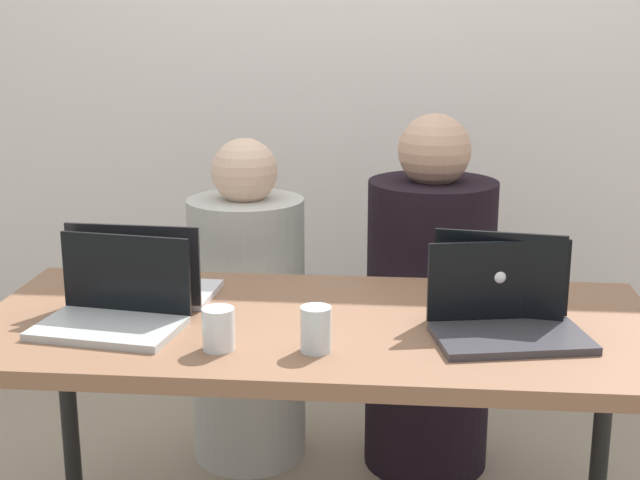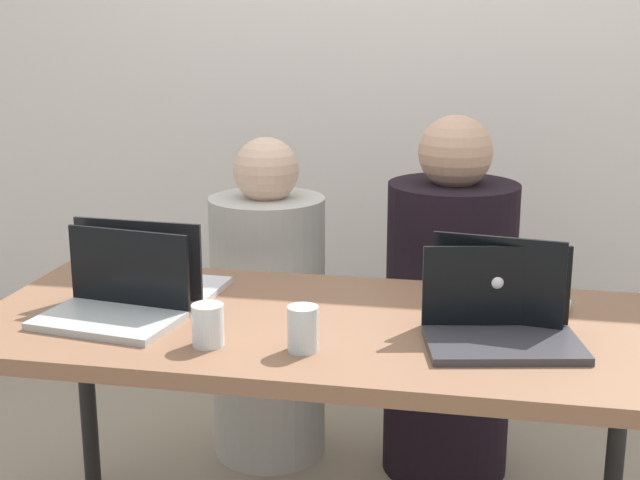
# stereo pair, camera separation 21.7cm
# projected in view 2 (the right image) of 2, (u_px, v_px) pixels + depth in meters

# --- Properties ---
(back_wall) EXTENTS (4.50, 0.10, 2.63)m
(back_wall) POSITION_uv_depth(u_px,v_px,m) (392.00, 46.00, 3.43)
(back_wall) COLOR silver
(back_wall) RESTS_ON ground
(desk) EXTENTS (1.64, 0.75, 0.72)m
(desk) POSITION_uv_depth(u_px,v_px,m) (314.00, 345.00, 2.16)
(desk) COLOR brown
(desk) RESTS_ON ground
(person_on_left) EXTENTS (0.46, 0.46, 1.07)m
(person_on_left) POSITION_uv_depth(u_px,v_px,m) (268.00, 318.00, 2.91)
(person_on_left) COLOR #B6B7AD
(person_on_left) RESTS_ON ground
(person_on_right) EXTENTS (0.41, 0.41, 1.15)m
(person_on_right) POSITION_uv_depth(u_px,v_px,m) (449.00, 319.00, 2.79)
(person_on_right) COLOR black
(person_on_right) RESTS_ON ground
(laptop_front_left) EXTENTS (0.36, 0.26, 0.21)m
(laptop_front_left) POSITION_uv_depth(u_px,v_px,m) (115.00, 302.00, 2.14)
(laptop_front_left) COLOR #B1B7B5
(laptop_front_left) RESTS_ON desk
(laptop_back_right) EXTENTS (0.34, 0.28, 0.22)m
(laptop_back_right) POSITION_uv_depth(u_px,v_px,m) (501.00, 300.00, 2.14)
(laptop_back_right) COLOR silver
(laptop_back_right) RESTS_ON desk
(laptop_front_right) EXTENTS (0.38, 0.28, 0.21)m
(laptop_front_right) POSITION_uv_depth(u_px,v_px,m) (501.00, 324.00, 1.99)
(laptop_front_right) COLOR #39373D
(laptop_front_right) RESTS_ON desk
(laptop_back_left) EXTENTS (0.35, 0.26, 0.22)m
(laptop_back_left) POSITION_uv_depth(u_px,v_px,m) (152.00, 277.00, 2.33)
(laptop_back_left) COLOR silver
(laptop_back_left) RESTS_ON desk
(water_glass_left) EXTENTS (0.07, 0.07, 0.09)m
(water_glass_left) POSITION_uv_depth(u_px,v_px,m) (208.00, 328.00, 1.97)
(water_glass_left) COLOR white
(water_glass_left) RESTS_ON desk
(water_glass_center) EXTENTS (0.07, 0.07, 0.10)m
(water_glass_center) POSITION_uv_depth(u_px,v_px,m) (303.00, 332.00, 1.94)
(water_glass_center) COLOR silver
(water_glass_center) RESTS_ON desk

